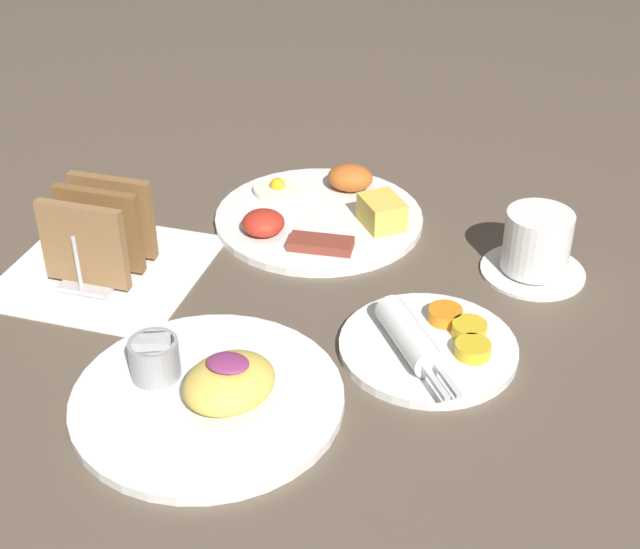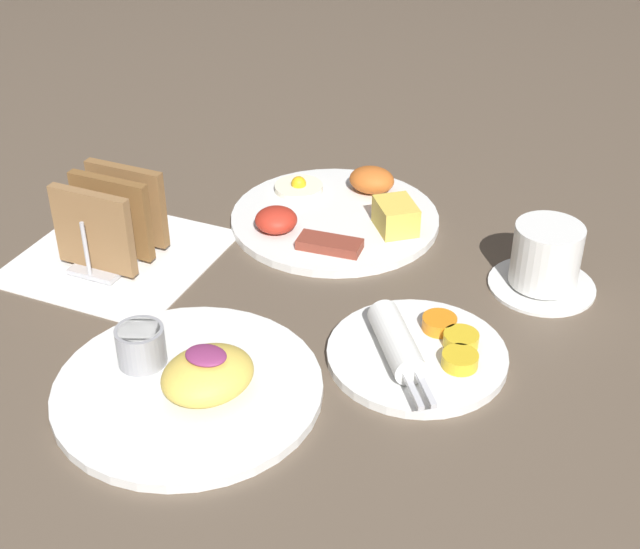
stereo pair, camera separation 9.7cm
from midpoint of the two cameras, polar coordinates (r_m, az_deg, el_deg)
ground_plane at (r=0.97m, az=-1.86°, el=-2.43°), size 3.00×3.00×0.00m
napkin_flat at (r=1.07m, az=-10.31°, el=1.07°), size 0.22×0.22×0.00m
plate_breakfast at (r=1.13m, az=3.62°, el=3.83°), size 0.26×0.26×0.05m
plate_condiments at (r=0.90m, az=9.30°, el=-4.95°), size 0.18×0.19×0.04m
plate_foreground at (r=0.85m, az=-5.19°, el=-6.89°), size 0.26×0.26×0.06m
toast_rack at (r=1.05m, az=-10.58°, el=3.38°), size 0.10×0.12×0.10m
coffee_cup at (r=1.03m, az=16.89°, el=0.81°), size 0.12×0.12×0.08m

